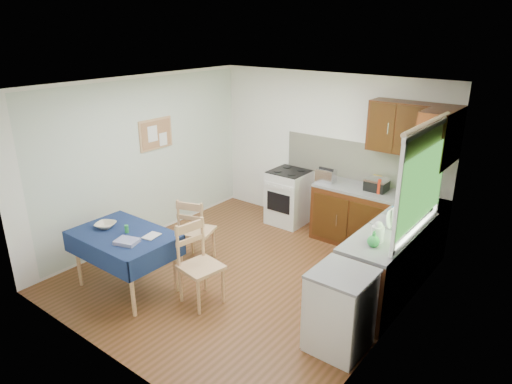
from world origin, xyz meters
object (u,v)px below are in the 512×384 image
Objects in this scene: dining_table at (124,241)px; chair_near at (198,261)px; toaster at (326,175)px; kettle at (378,232)px; chair_far at (195,229)px; dish_rack at (394,222)px; sandwich_press at (377,185)px.

chair_near reaches higher than dining_table.
toaster reaches higher than chair_near.
kettle reaches higher than toaster.
kettle reaches higher than dining_table.
chair_far is at bearing -99.17° from toaster.
chair_far is at bearing 56.24° from chair_near.
dish_rack is (2.62, 2.00, 0.26)m from dining_table.
chair_far is 3.36× the size of toaster.
chair_near is at bearing -77.87° from toaster.
toaster is (0.97, 1.88, 0.49)m from chair_far.
kettle is at bearing -48.55° from chair_near.
dish_rack reaches higher than chair_near.
chair_near is (0.70, -0.66, 0.02)m from chair_far.
sandwich_press is (1.05, 2.65, 0.46)m from chair_near.
chair_far is 0.97× the size of chair_near.
sandwich_press is 1.21m from dish_rack.
toaster is at bearing -136.69° from chair_far.
dish_rack is 0.56m from kettle.
dining_table is 1.27× the size of chair_near.
chair_far is 0.96m from chair_near.
chair_near is at bearing 16.44° from dining_table.
chair_far is 3.19× the size of sandwich_press.
dish_rack reaches higher than chair_far.
sandwich_press is at bearing 26.27° from toaster.
dish_rack reaches higher than dining_table.
toaster is at bearing 3.30° from chair_near.
dining_table is 3.15m from toaster.
chair_far is 2.69m from sandwich_press.
sandwich_press is at bearing -150.68° from chair_far.
dish_rack is 1.94× the size of kettle.
dining_table is at bearing -151.26° from kettle.
dining_table is at bearing -137.03° from sandwich_press.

